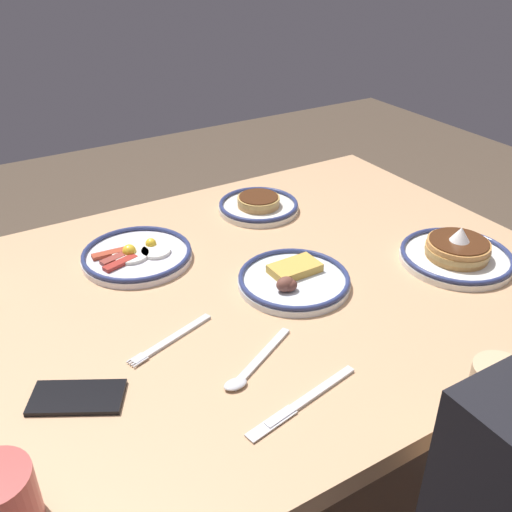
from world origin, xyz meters
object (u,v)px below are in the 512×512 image
object	(u,v)px
plate_center_pancakes	(294,279)
tea_spoon	(251,368)
butter_knife	(303,401)
plate_near_main	(137,255)
cell_phone	(77,397)
plate_far_companion	(259,205)
plate_far_side	(457,254)
fork_near	(171,339)

from	to	relation	value
plate_center_pancakes	tea_spoon	bearing A→B (deg)	40.63
butter_knife	tea_spoon	size ratio (longest dim) A/B	1.30
plate_near_main	cell_phone	distance (m)	0.43
plate_far_companion	tea_spoon	size ratio (longest dim) A/B	1.19
cell_phone	plate_near_main	bearing A→B (deg)	-93.86
cell_phone	plate_far_companion	bearing A→B (deg)	-114.48
butter_knife	plate_center_pancakes	bearing A→B (deg)	-121.59
plate_near_main	plate_center_pancakes	world-z (taller)	plate_center_pancakes
plate_far_side	fork_near	bearing A→B (deg)	-6.07
plate_center_pancakes	plate_far_companion	bearing A→B (deg)	-109.63
plate_near_main	plate_far_companion	xyz separation A→B (m)	(-0.36, -0.07, 0.00)
butter_knife	tea_spoon	xyz separation A→B (m)	(0.03, -0.11, 0.00)
plate_near_main	fork_near	world-z (taller)	plate_near_main
plate_near_main	plate_far_side	size ratio (longest dim) A/B	1.00
plate_center_pancakes	butter_knife	xyz separation A→B (m)	(0.17, 0.28, -0.01)
plate_near_main	cell_phone	xyz separation A→B (m)	(0.24, 0.36, -0.01)
butter_knife	fork_near	bearing A→B (deg)	-65.10
plate_far_companion	plate_far_side	size ratio (longest dim) A/B	0.85
cell_phone	butter_knife	distance (m)	0.35
plate_near_main	tea_spoon	xyz separation A→B (m)	(-0.03, 0.44, -0.01)
plate_center_pancakes	plate_far_side	xyz separation A→B (m)	(-0.36, 0.11, 0.01)
plate_far_companion	fork_near	distance (m)	0.55
plate_near_main	fork_near	size ratio (longest dim) A/B	1.34
plate_center_pancakes	cell_phone	xyz separation A→B (m)	(0.47, 0.10, -0.01)
plate_far_side	plate_near_main	bearing A→B (deg)	-31.67
plate_near_main	butter_knife	xyz separation A→B (m)	(-0.06, 0.55, -0.01)
cell_phone	fork_near	distance (m)	0.19
plate_center_pancakes	cell_phone	distance (m)	0.48
butter_knife	plate_far_side	bearing A→B (deg)	-161.48
plate_far_companion	butter_knife	distance (m)	0.69
plate_center_pancakes	cell_phone	world-z (taller)	plate_center_pancakes
plate_far_companion	plate_far_side	distance (m)	0.50
plate_far_companion	cell_phone	distance (m)	0.73
fork_near	tea_spoon	distance (m)	0.16
plate_far_companion	plate_far_side	world-z (taller)	plate_far_side
butter_knife	tea_spoon	bearing A→B (deg)	-73.68
tea_spoon	plate_far_side	bearing A→B (deg)	-172.83
cell_phone	butter_knife	bearing A→B (deg)	177.25
plate_center_pancakes	plate_far_companion	size ratio (longest dim) A/B	1.12
plate_near_main	plate_far_companion	size ratio (longest dim) A/B	1.18
plate_center_pancakes	tea_spoon	size ratio (longest dim) A/B	1.33
plate_near_main	plate_center_pancakes	xyz separation A→B (m)	(-0.24, 0.26, 0.00)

